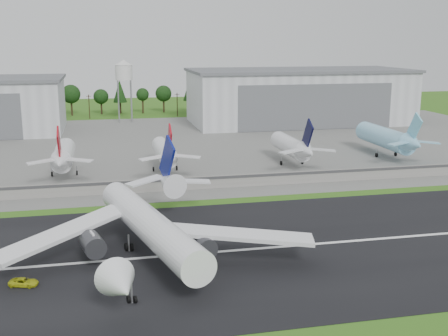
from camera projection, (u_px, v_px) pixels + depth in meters
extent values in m
plane|color=#335B15|center=(207.00, 276.00, 93.86)|extent=(600.00, 600.00, 0.00)
cube|color=black|center=(197.00, 254.00, 103.37)|extent=(320.00, 60.00, 0.10)
cube|color=white|center=(197.00, 253.00, 103.35)|extent=(220.00, 1.00, 0.02)
cube|color=slate|center=(148.00, 146.00, 208.11)|extent=(320.00, 150.00, 0.10)
cube|color=gray|center=(168.00, 185.00, 145.83)|extent=(240.00, 0.50, 3.50)
cube|color=#38383A|center=(168.00, 180.00, 145.27)|extent=(240.00, 0.12, 0.70)
cube|color=silver|center=(299.00, 97.00, 263.90)|extent=(100.00, 45.00, 24.00)
cube|color=#595B60|center=(300.00, 70.00, 261.08)|extent=(102.00, 47.00, 1.20)
cube|color=#595B60|center=(316.00, 107.00, 242.76)|extent=(70.00, 0.30, 19.68)
cylinder|color=#99999E|center=(119.00, 102.00, 263.25)|extent=(0.50, 0.50, 20.00)
cylinder|color=#99999E|center=(131.00, 100.00, 270.21)|extent=(0.50, 0.50, 20.00)
cylinder|color=silver|center=(124.00, 72.00, 263.71)|extent=(8.00, 8.00, 7.00)
cone|color=silver|center=(123.00, 62.00, 262.66)|extent=(8.40, 8.40, 2.40)
cylinder|color=white|center=(150.00, 225.00, 100.20)|extent=(16.19, 44.11, 5.80)
cone|color=white|center=(121.00, 285.00, 75.84)|extent=(7.07, 7.22, 5.80)
cone|color=white|center=(168.00, 182.00, 125.75)|extent=(7.51, 10.06, 5.51)
cube|color=navy|center=(167.00, 159.00, 124.08)|extent=(2.77, 9.38, 11.13)
cube|color=white|center=(233.00, 234.00, 98.04)|extent=(28.48, 12.16, 2.65)
cylinder|color=#333338|center=(201.00, 245.00, 97.08)|extent=(5.01, 6.25, 3.80)
cube|color=white|center=(190.00, 181.00, 125.04)|extent=(9.21, 3.84, 0.98)
cube|color=white|center=(63.00, 233.00, 98.83)|extent=(24.50, 22.78, 2.65)
cylinder|color=#333338|center=(93.00, 244.00, 97.58)|extent=(5.01, 6.25, 3.80)
cube|color=white|center=(145.00, 181.00, 125.31)|extent=(9.33, 7.47, 0.98)
cube|color=#99999E|center=(147.00, 257.00, 97.31)|extent=(16.91, 31.52, 3.20)
cylinder|color=black|center=(129.00, 247.00, 104.44)|extent=(0.75, 1.55, 1.50)
imported|color=#B9BF16|center=(24.00, 282.00, 89.64)|extent=(5.04, 3.37, 1.29)
cylinder|color=white|center=(64.00, 155.00, 163.00)|extent=(5.84, 24.00, 5.84)
cone|color=white|center=(60.00, 162.00, 148.02)|extent=(5.55, 7.00, 5.55)
cube|color=#A10C16|center=(59.00, 144.00, 147.42)|extent=(0.45, 8.59, 10.02)
cylinder|color=#99999E|center=(52.00, 172.00, 161.36)|extent=(0.32, 0.32, 3.00)
cylinder|color=#99999E|center=(77.00, 170.00, 162.81)|extent=(0.32, 0.32, 3.00)
cylinder|color=black|center=(52.00, 174.00, 161.51)|extent=(0.40, 1.40, 1.40)
cylinder|color=white|center=(164.00, 152.00, 169.15)|extent=(5.22, 24.00, 5.22)
cone|color=white|center=(170.00, 159.00, 154.17)|extent=(4.96, 7.00, 4.96)
cube|color=#A20C1A|center=(170.00, 141.00, 153.57)|extent=(0.45, 8.59, 10.02)
cylinder|color=#99999E|center=(153.00, 167.00, 167.43)|extent=(0.32, 0.32, 3.00)
cylinder|color=#99999E|center=(177.00, 166.00, 168.89)|extent=(0.32, 0.32, 3.00)
cylinder|color=black|center=(153.00, 169.00, 167.59)|extent=(0.40, 1.40, 1.40)
cylinder|color=white|center=(290.00, 146.00, 177.43)|extent=(5.58, 24.00, 5.58)
cone|color=white|center=(308.00, 152.00, 162.45)|extent=(5.30, 7.00, 5.30)
cube|color=black|center=(308.00, 135.00, 161.85)|extent=(0.45, 8.59, 10.02)
cylinder|color=#99999E|center=(281.00, 161.00, 175.76)|extent=(0.32, 0.32, 3.00)
cylinder|color=#99999E|center=(302.00, 160.00, 177.22)|extent=(0.32, 0.32, 3.00)
cylinder|color=black|center=(281.00, 163.00, 175.92)|extent=(0.40, 1.40, 1.40)
cylinder|color=#89CCED|center=(384.00, 137.00, 189.39)|extent=(6.69, 30.00, 6.69)
cone|color=#89CCED|center=(414.00, 144.00, 171.55)|extent=(6.36, 7.00, 6.36)
cube|color=#74CFEE|center=(414.00, 128.00, 170.95)|extent=(0.45, 8.59, 10.02)
cylinder|color=#99999E|center=(377.00, 153.00, 187.84)|extent=(0.32, 0.32, 3.00)
cylinder|color=#99999E|center=(396.00, 152.00, 189.30)|extent=(0.32, 0.32, 3.00)
cylinder|color=black|center=(377.00, 155.00, 188.00)|extent=(0.40, 1.40, 1.40)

